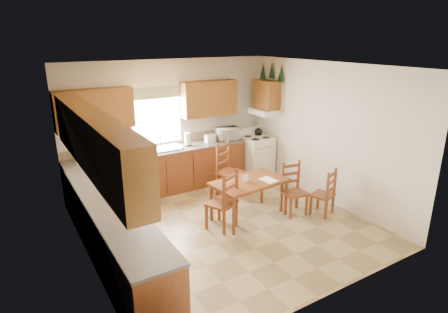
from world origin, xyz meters
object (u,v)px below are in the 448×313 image
chair_near_right (323,192)px  chair_near_left (222,199)px  dining_table (249,199)px  chair_far_left (230,169)px  stove (256,157)px  chair_far_right (295,189)px  microwave (227,134)px

chair_near_right → chair_near_left: bearing=-36.2°
dining_table → chair_far_left: 1.11m
stove → chair_far_right: 2.02m
dining_table → chair_near_left: size_ratio=1.27×
chair_near_right → chair_far_left: 1.91m
chair_far_left → chair_far_right: chair_far_left is taller
chair_near_right → chair_far_right: 0.52m
chair_far_right → chair_near_left: bearing=179.5°
microwave → chair_near_left: microwave is taller
microwave → chair_far_left: microwave is taller
microwave → chair_near_right: size_ratio=0.53×
dining_table → chair_far_right: (0.79, -0.30, 0.12)m
microwave → dining_table: size_ratio=0.35×
dining_table → chair_near_right: 1.36m
microwave → chair_near_right: microwave is taller
chair_far_right → stove: bearing=83.0°
chair_near_left → chair_near_right: chair_near_left is taller
stove → microwave: (-0.65, 0.23, 0.60)m
microwave → dining_table: bearing=-99.7°
microwave → chair_far_right: 2.25m
chair_near_left → microwave: bearing=-148.9°
stove → chair_far_left: 1.23m
dining_table → chair_far_left: (0.27, 1.06, 0.19)m
chair_near_right → chair_far_right: chair_far_right is taller
dining_table → chair_near_left: bearing=-179.8°
microwave → chair_far_right: microwave is taller
chair_near_right → chair_far_left: bearing=-80.4°
microwave → dining_table: (-0.71, -1.87, -0.70)m
stove → chair_near_right: 2.24m
chair_near_left → chair_far_left: (0.89, 1.13, 0.02)m
chair_far_left → chair_near_left: bearing=-152.6°
chair_far_left → chair_far_right: 1.46m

